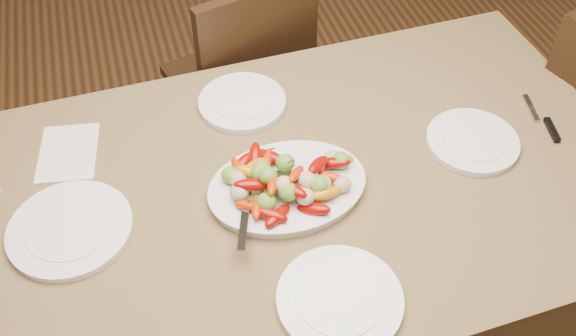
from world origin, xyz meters
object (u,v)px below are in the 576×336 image
(plate_right, at_px, (472,142))
(dining_table, at_px, (288,269))
(plate_far, at_px, (242,102))
(chair_far, at_px, (236,80))
(plate_left, at_px, (70,229))
(plate_near, at_px, (340,300))
(serving_platter, at_px, (287,189))

(plate_right, bearing_deg, dining_table, 179.94)
(plate_far, bearing_deg, chair_far, 81.28)
(plate_left, xyz_separation_m, plate_near, (0.55, -0.36, 0.00))
(plate_left, xyz_separation_m, plate_far, (0.50, 0.33, 0.00))
(serving_platter, distance_m, plate_far, 0.35)
(plate_near, bearing_deg, dining_table, 91.77)
(dining_table, xyz_separation_m, plate_right, (0.52, -0.00, 0.39))
(serving_platter, distance_m, plate_right, 0.53)
(dining_table, bearing_deg, plate_right, -0.06)
(chair_far, xyz_separation_m, serving_platter, (-0.04, -0.81, 0.30))
(plate_right, height_order, plate_far, same)
(dining_table, height_order, plate_right, plate_right)
(serving_platter, relative_size, plate_left, 1.32)
(plate_left, relative_size, plate_near, 1.06)
(dining_table, distance_m, plate_right, 0.65)
(plate_left, relative_size, plate_right, 1.19)
(serving_platter, height_order, plate_near, serving_platter)
(plate_far, distance_m, plate_near, 0.69)
(plate_left, bearing_deg, serving_platter, -2.85)
(plate_left, bearing_deg, plate_right, -0.25)
(dining_table, height_order, chair_far, chair_far)
(dining_table, relative_size, serving_platter, 4.73)
(chair_far, bearing_deg, dining_table, 72.75)
(plate_right, relative_size, plate_near, 0.89)
(plate_left, bearing_deg, chair_far, 53.84)
(plate_left, xyz_separation_m, plate_right, (1.06, -0.00, 0.00))
(dining_table, relative_size, plate_near, 6.63)
(plate_far, bearing_deg, plate_left, -146.93)
(plate_right, bearing_deg, plate_left, 179.75)
(plate_near, bearing_deg, plate_left, 146.55)
(serving_platter, xyz_separation_m, plate_far, (-0.03, 0.35, -0.00))
(dining_table, xyz_separation_m, chair_far, (0.03, 0.78, 0.10))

